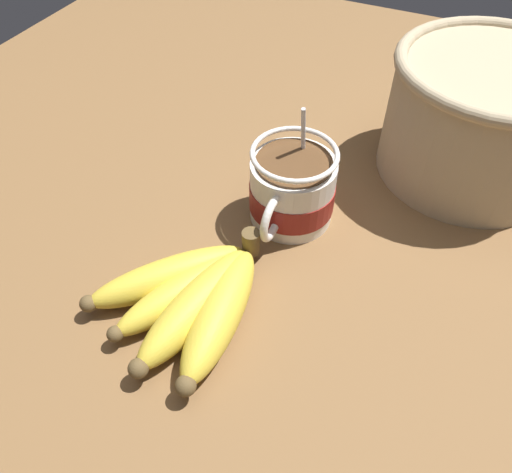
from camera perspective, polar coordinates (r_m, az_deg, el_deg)
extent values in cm
cube|color=brown|center=(60.93, 4.37, -0.55)|extent=(133.45, 133.45, 3.17)
cylinder|color=white|center=(59.02, 4.15, 5.26)|extent=(9.94, 9.94, 8.10)
cylinder|color=maroon|center=(59.51, 4.11, 4.75)|extent=(10.14, 10.14, 3.33)
torus|color=white|center=(54.55, 1.87, 2.06)|extent=(5.46, 0.90, 5.46)
cylinder|color=brown|center=(56.33, 4.37, 8.39)|extent=(8.74, 8.74, 0.40)
torus|color=white|center=(55.52, 4.45, 9.44)|extent=(9.94, 9.94, 0.60)
cylinder|color=silver|center=(58.69, 5.41, 9.69)|extent=(2.74, 0.50, 12.73)
ellipsoid|color=silver|center=(61.95, 4.62, 4.49)|extent=(3.00, 2.00, 0.80)
cylinder|color=brown|center=(54.60, -0.59, -0.66)|extent=(2.00, 2.00, 3.00)
ellipsoid|color=gold|center=(53.58, -9.91, -4.46)|extent=(15.46, 14.05, 3.94)
sphere|color=brown|center=(53.44, -18.62, -7.27)|extent=(1.77, 1.77, 1.77)
ellipsoid|color=gold|center=(52.30, -8.24, -6.16)|extent=(16.04, 10.14, 3.69)
sphere|color=brown|center=(50.75, -15.79, -10.66)|extent=(1.66, 1.66, 1.66)
ellipsoid|color=gold|center=(50.71, -6.75, -7.78)|extent=(17.34, 7.08, 4.32)
sphere|color=brown|center=(47.96, -13.30, -14.46)|extent=(1.94, 1.94, 1.94)
ellipsoid|color=gold|center=(49.95, -4.13, -8.65)|extent=(16.72, 6.01, 4.38)
sphere|color=brown|center=(46.37, -8.05, -16.54)|extent=(1.97, 1.97, 1.97)
cylinder|color=tan|center=(69.73, 24.22, 11.87)|extent=(23.08, 23.08, 14.86)
torus|color=tan|center=(66.19, 26.25, 17.02)|extent=(24.23, 24.23, 1.62)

